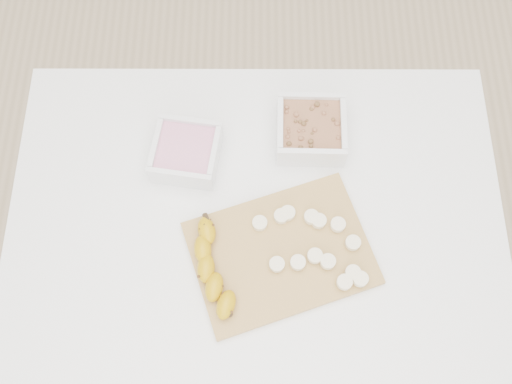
{
  "coord_description": "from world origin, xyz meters",
  "views": [
    {
      "loc": [
        0.0,
        -0.38,
        1.83
      ],
      "look_at": [
        0.0,
        0.03,
        0.81
      ],
      "focal_mm": 40.0,
      "sensor_mm": 36.0,
      "label": 1
    }
  ],
  "objects_px": {
    "bowl_yogurt": "(186,152)",
    "cutting_board": "(281,253)",
    "table": "(256,231)",
    "banana": "(213,270)",
    "bowl_granola": "(311,130)"
  },
  "relations": [
    {
      "from": "banana",
      "to": "table",
      "type": "bearing_deg",
      "value": 51.4
    },
    {
      "from": "bowl_yogurt",
      "to": "banana",
      "type": "height_order",
      "value": "bowl_yogurt"
    },
    {
      "from": "bowl_yogurt",
      "to": "bowl_granola",
      "type": "distance_m",
      "value": 0.26
    },
    {
      "from": "bowl_yogurt",
      "to": "cutting_board",
      "type": "bearing_deg",
      "value": -47.0
    },
    {
      "from": "table",
      "to": "bowl_yogurt",
      "type": "bearing_deg",
      "value": 138.1
    },
    {
      "from": "bowl_yogurt",
      "to": "banana",
      "type": "distance_m",
      "value": 0.25
    },
    {
      "from": "table",
      "to": "banana",
      "type": "xyz_separation_m",
      "value": [
        -0.08,
        -0.12,
        0.13
      ]
    },
    {
      "from": "banana",
      "to": "bowl_granola",
      "type": "bearing_deg",
      "value": 52.69
    },
    {
      "from": "banana",
      "to": "cutting_board",
      "type": "bearing_deg",
      "value": 12.9
    },
    {
      "from": "table",
      "to": "bowl_yogurt",
      "type": "distance_m",
      "value": 0.23
    },
    {
      "from": "table",
      "to": "bowl_yogurt",
      "type": "relative_size",
      "value": 6.74
    },
    {
      "from": "cutting_board",
      "to": "bowl_granola",
      "type": "bearing_deg",
      "value": 75.93
    },
    {
      "from": "table",
      "to": "bowl_granola",
      "type": "bearing_deg",
      "value": 57.81
    },
    {
      "from": "banana",
      "to": "bowl_yogurt",
      "type": "bearing_deg",
      "value": 100.15
    },
    {
      "from": "table",
      "to": "banana",
      "type": "distance_m",
      "value": 0.19
    }
  ]
}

